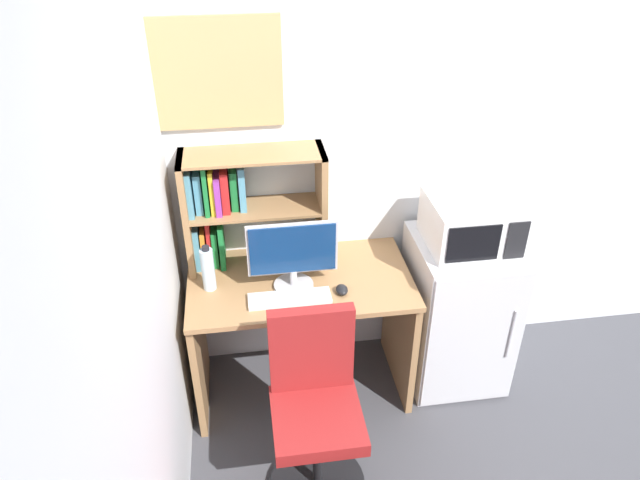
# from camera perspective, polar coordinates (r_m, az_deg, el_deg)

# --- Properties ---
(wall_back) EXTENTS (6.40, 0.04, 2.60)m
(wall_back) POSITION_cam_1_polar(r_m,az_deg,el_deg) (3.49, 20.35, 8.77)
(wall_back) COLOR silver
(wall_back) RESTS_ON ground_plane
(wall_left) EXTENTS (0.04, 4.40, 2.60)m
(wall_left) POSITION_cam_1_polar(r_m,az_deg,el_deg) (1.79, -18.96, -15.52)
(wall_left) COLOR silver
(wall_left) RESTS_ON ground_plane
(desk) EXTENTS (1.16, 0.66, 0.77)m
(desk) POSITION_cam_1_polar(r_m,az_deg,el_deg) (3.22, -1.86, -7.30)
(desk) COLOR #997047
(desk) RESTS_ON ground_plane
(hutch_bookshelf) EXTENTS (0.72, 0.25, 0.63)m
(hutch_bookshelf) POSITION_cam_1_polar(r_m,az_deg,el_deg) (3.05, -8.28, 3.45)
(hutch_bookshelf) COLOR #997047
(hutch_bookshelf) RESTS_ON desk
(monitor) EXTENTS (0.45, 0.20, 0.37)m
(monitor) POSITION_cam_1_polar(r_m,az_deg,el_deg) (2.90, -2.65, -1.36)
(monitor) COLOR #B7B7BC
(monitor) RESTS_ON desk
(keyboard) EXTENTS (0.41, 0.12, 0.02)m
(keyboard) POSITION_cam_1_polar(r_m,az_deg,el_deg) (2.92, -2.94, -5.66)
(keyboard) COLOR silver
(keyboard) RESTS_ON desk
(computer_mouse) EXTENTS (0.06, 0.08, 0.04)m
(computer_mouse) POSITION_cam_1_polar(r_m,az_deg,el_deg) (2.96, 2.13, -4.82)
(computer_mouse) COLOR black
(computer_mouse) RESTS_ON desk
(water_bottle) EXTENTS (0.07, 0.07, 0.25)m
(water_bottle) POSITION_cam_1_polar(r_m,az_deg,el_deg) (2.99, -10.76, -2.76)
(water_bottle) COLOR silver
(water_bottle) RESTS_ON desk
(mini_fridge) EXTENTS (0.54, 0.57, 0.90)m
(mini_fridge) POSITION_cam_1_polar(r_m,az_deg,el_deg) (3.46, 13.11, -6.64)
(mini_fridge) COLOR silver
(mini_fridge) RESTS_ON ground_plane
(microwave) EXTENTS (0.44, 0.41, 0.26)m
(microwave) POSITION_cam_1_polar(r_m,az_deg,el_deg) (3.14, 14.37, 1.67)
(microwave) COLOR silver
(microwave) RESTS_ON mini_fridge
(desk_chair) EXTENTS (0.46, 0.46, 0.97)m
(desk_chair) POSITION_cam_1_polar(r_m,az_deg,el_deg) (2.84, -0.45, -16.70)
(desk_chair) COLOR black
(desk_chair) RESTS_ON ground_plane
(wall_corkboard) EXTENTS (0.66, 0.02, 0.53)m
(wall_corkboard) POSITION_cam_1_polar(r_m,az_deg,el_deg) (2.90, -10.44, 15.50)
(wall_corkboard) COLOR tan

